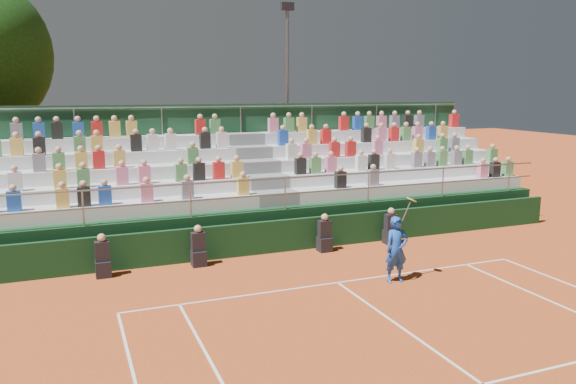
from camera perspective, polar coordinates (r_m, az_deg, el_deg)
name	(u,v)px	position (r m, az deg, el deg)	size (l,w,h in m)	color
ground	(338,283)	(14.80, 5.07, -9.17)	(90.00, 90.00, 0.00)	#BA4C1F
courtside_wall	(292,235)	(17.44, 0.36, -4.37)	(20.00, 0.15, 1.00)	black
line_officials	(262,243)	(16.66, -2.62, -5.17)	(9.30, 0.40, 1.19)	black
grandstand	(258,198)	(20.27, -3.06, -0.58)	(20.00, 5.20, 4.40)	black
tennis_player	(397,249)	(14.84, 10.97, -5.73)	(0.86, 0.45, 2.22)	#1849B6
floodlight_mast	(287,86)	(26.64, -0.08, 10.75)	(0.60, 0.25, 8.84)	gray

